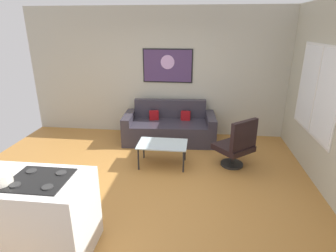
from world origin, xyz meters
TOP-DOWN VIEW (x-y plane):
  - ground at (0.00, 0.00)m, footprint 6.40×6.40m
  - back_wall at (0.00, 2.42)m, footprint 6.40×0.05m
  - right_wall at (2.62, 0.30)m, footprint 0.05×6.40m
  - couch at (0.09, 1.90)m, footprint 2.00×1.00m
  - coffee_table at (0.09, 0.74)m, footprint 0.87×0.55m
  - armchair at (1.40, 0.82)m, footprint 0.79×0.79m
  - kitchen_counter at (-1.17, -1.40)m, footprint 1.53×0.72m
  - wall_painting at (-0.01, 2.38)m, footprint 1.10×0.03m
  - window at (2.59, 0.90)m, footprint 0.03×1.59m

SIDE VIEW (x-z plane):
  - ground at x=0.00m, z-range -0.04..0.00m
  - couch at x=0.09m, z-range -0.14..0.71m
  - coffee_table at x=0.09m, z-range 0.17..0.59m
  - armchair at x=1.40m, z-range -0.03..0.88m
  - kitchen_counter at x=-1.17m, z-range -0.01..0.90m
  - back_wall at x=0.00m, z-range 0.00..2.80m
  - right_wall at x=2.62m, z-range 0.00..2.80m
  - window at x=2.59m, z-range 0.67..2.13m
  - wall_painting at x=-0.01m, z-range 1.20..1.94m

